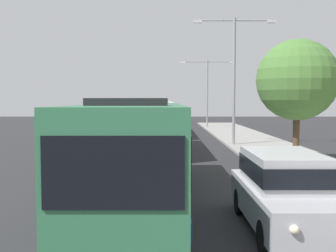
{
  "coord_description": "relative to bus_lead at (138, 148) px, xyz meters",
  "views": [
    {
      "loc": [
        -0.42,
        -0.95,
        3.16
      ],
      "look_at": [
        -0.35,
        16.55,
        2.08
      ],
      "focal_mm": 44.11,
      "sensor_mm": 36.0,
      "label": 1
    }
  ],
  "objects": [
    {
      "name": "bus_lead",
      "position": [
        0.0,
        0.0,
        0.0
      ],
      "size": [
        2.58,
        12.09,
        3.21
      ],
      "color": "#33724C",
      "rests_on": "ground_plane"
    },
    {
      "name": "bus_fourth_in_line",
      "position": [
        0.0,
        37.66,
        0.0
      ],
      "size": [
        2.58,
        12.21,
        3.21
      ],
      "color": "silver",
      "rests_on": "ground_plane"
    },
    {
      "name": "white_suv",
      "position": [
        3.7,
        -2.67,
        -0.66
      ],
      "size": [
        1.86,
        4.95,
        1.9
      ],
      "color": "#B7B7BC",
      "rests_on": "ground_plane"
    },
    {
      "name": "box_truck_oncoming",
      "position": [
        -3.3,
        57.46,
        0.02
      ],
      "size": [
        2.35,
        7.55,
        3.15
      ],
      "color": "maroon",
      "rests_on": "ground_plane"
    },
    {
      "name": "bus_middle",
      "position": [
        -0.0,
        25.1,
        -0.0
      ],
      "size": [
        2.58,
        12.09,
        3.21
      ],
      "color": "silver",
      "rests_on": "ground_plane"
    },
    {
      "name": "roadside_tree",
      "position": [
        7.17,
        7.58,
        2.46
      ],
      "size": [
        3.96,
        3.96,
        5.99
      ],
      "color": "#4C3823",
      "rests_on": "sidewalk"
    },
    {
      "name": "bus_rear",
      "position": [
        -0.0,
        50.28,
        -0.0
      ],
      "size": [
        2.58,
        11.95,
        3.21
      ],
      "color": "silver",
      "rests_on": "ground_plane"
    },
    {
      "name": "bus_second_in_line",
      "position": [
        -0.0,
        12.81,
        -0.0
      ],
      "size": [
        2.58,
        10.77,
        3.21
      ],
      "color": "silver",
      "rests_on": "ground_plane"
    },
    {
      "name": "streetlamp_mid",
      "position": [
        5.4,
        15.75,
        3.69
      ],
      "size": [
        5.54,
        0.28,
        8.63
      ],
      "color": "gray",
      "rests_on": "sidewalk"
    },
    {
      "name": "streetlamp_far",
      "position": [
        5.4,
        35.05,
        3.21
      ],
      "size": [
        6.21,
        0.28,
        7.64
      ],
      "color": "gray",
      "rests_on": "sidewalk"
    }
  ]
}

